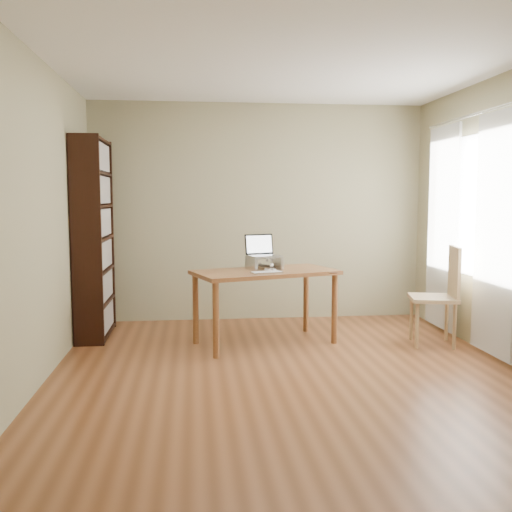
# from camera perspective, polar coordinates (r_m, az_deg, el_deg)

# --- Properties ---
(room) EXTENTS (4.04, 4.54, 2.64)m
(room) POSITION_cam_1_polar(r_m,az_deg,el_deg) (4.70, 3.76, 3.66)
(room) COLOR brown
(room) RESTS_ON ground
(bookshelf) EXTENTS (0.30, 0.90, 2.10)m
(bookshelf) POSITION_cam_1_polar(r_m,az_deg,el_deg) (6.27, -15.88, 1.70)
(bookshelf) COLOR black
(bookshelf) RESTS_ON ground
(curtains) EXTENTS (0.03, 1.90, 2.25)m
(curtains) POSITION_cam_1_polar(r_m,az_deg,el_deg) (6.06, 20.29, 2.57)
(curtains) COLOR white
(curtains) RESTS_ON ground
(desk) EXTENTS (1.55, 1.11, 0.75)m
(desk) POSITION_cam_1_polar(r_m,az_deg,el_deg) (5.75, 0.92, -2.41)
(desk) COLOR brown
(desk) RESTS_ON ground
(laptop_stand) EXTENTS (0.32, 0.25, 0.13)m
(laptop_stand) POSITION_cam_1_polar(r_m,az_deg,el_deg) (5.81, 0.82, -0.54)
(laptop_stand) COLOR silver
(laptop_stand) RESTS_ON desk
(laptop) EXTENTS (0.36, 0.35, 0.22)m
(laptop) POSITION_cam_1_polar(r_m,az_deg,el_deg) (5.85, 0.76, 0.55)
(laptop) COLOR silver
(laptop) RESTS_ON laptop_stand
(keyboard) EXTENTS (0.33, 0.21, 0.02)m
(keyboard) POSITION_cam_1_polar(r_m,az_deg,el_deg) (5.52, 1.06, -1.64)
(keyboard) COLOR silver
(keyboard) RESTS_ON desk
(coaster) EXTENTS (0.09, 0.09, 0.01)m
(coaster) POSITION_cam_1_polar(r_m,az_deg,el_deg) (5.58, 7.77, -1.68)
(coaster) COLOR #57341D
(coaster) RESTS_ON desk
(cat) EXTENTS (0.23, 0.47, 0.14)m
(cat) POSITION_cam_1_polar(r_m,az_deg,el_deg) (5.84, 0.64, -0.74)
(cat) COLOR #453C36
(cat) RESTS_ON desk
(chair) EXTENTS (0.53, 0.53, 1.00)m
(chair) POSITION_cam_1_polar(r_m,az_deg,el_deg) (6.03, 17.98, -3.39)
(chair) COLOR #A18557
(chair) RESTS_ON ground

